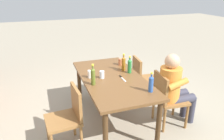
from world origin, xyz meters
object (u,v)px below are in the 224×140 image
at_px(dining_table, 112,82).
at_px(bottle_green, 130,66).
at_px(bottle_amber, 124,63).
at_px(person_in_white_shirt, 174,86).
at_px(table_knife, 122,78).
at_px(chair_near_right, 142,77).
at_px(cup_white, 90,74).
at_px(chair_far_left, 68,115).
at_px(bottle_blue, 151,83).
at_px(bottle_olive, 93,76).
at_px(cup_glass, 102,75).
at_px(chair_near_left, 166,97).
at_px(cup_terracotta, 121,62).

xyz_separation_m(dining_table, bottle_green, (0.08, -0.33, 0.21)).
xyz_separation_m(dining_table, bottle_amber, (0.22, -0.28, 0.21)).
xyz_separation_m(person_in_white_shirt, table_knife, (0.32, 0.73, 0.11)).
xyz_separation_m(chair_near_right, cup_white, (-0.32, 1.08, 0.34)).
bearing_deg(table_knife, chair_far_left, 109.25).
bearing_deg(bottle_blue, person_in_white_shirt, -67.28).
relative_size(dining_table, cup_white, 15.28).
distance_m(dining_table, chair_near_right, 0.88).
height_order(bottle_olive, bottle_green, bottle_olive).
bearing_deg(bottle_green, chair_near_right, -51.66).
xyz_separation_m(bottle_blue, cup_white, (0.72, 0.65, -0.06)).
bearing_deg(chair_far_left, cup_glass, -55.10).
height_order(bottle_blue, bottle_olive, bottle_olive).
relative_size(chair_near_right, bottle_blue, 3.12).
distance_m(chair_near_left, chair_near_right, 0.81).
distance_m(chair_far_left, bottle_blue, 1.17).
distance_m(bottle_olive, cup_glass, 0.27).
height_order(chair_near_left, bottle_blue, bottle_blue).
xyz_separation_m(chair_far_left, table_knife, (0.31, -0.88, 0.28)).
distance_m(bottle_amber, table_knife, 0.36).
xyz_separation_m(dining_table, table_knife, (-0.09, -0.13, 0.09)).
xyz_separation_m(chair_near_right, bottle_amber, (-0.19, 0.47, 0.40)).
bearing_deg(cup_white, chair_near_right, -73.60).
height_order(person_in_white_shirt, cup_white, person_in_white_shirt).
relative_size(bottle_blue, bottle_amber, 0.97).
bearing_deg(bottle_amber, person_in_white_shirt, -137.05).
relative_size(person_in_white_shirt, bottle_amber, 4.12).
relative_size(bottle_blue, table_knife, 1.16).
bearing_deg(cup_terracotta, table_knife, 160.66).
bearing_deg(table_knife, dining_table, 56.10).
distance_m(bottle_amber, bottle_olive, 0.73).
relative_size(chair_far_left, person_in_white_shirt, 0.74).
relative_size(chair_far_left, bottle_blue, 3.12).
relative_size(dining_table, table_knife, 7.49).
xyz_separation_m(dining_table, bottle_olive, (-0.16, 0.34, 0.22)).
bearing_deg(cup_glass, chair_near_left, -114.55).
bearing_deg(bottle_olive, bottle_green, -70.26).
distance_m(bottle_blue, bottle_amber, 0.85).
distance_m(person_in_white_shirt, bottle_olive, 1.25).
relative_size(bottle_amber, bottle_green, 1.01).
height_order(chair_near_left, bottle_amber, bottle_amber).
bearing_deg(bottle_blue, table_knife, 19.62).
xyz_separation_m(chair_far_left, bottle_green, (0.48, -1.08, 0.40)).
bearing_deg(chair_far_left, chair_near_right, -61.67).
relative_size(chair_near_left, chair_far_left, 1.00).
bearing_deg(bottle_olive, chair_far_left, 119.81).
distance_m(chair_near_left, table_knife, 0.75).
distance_m(dining_table, bottle_olive, 0.44).
distance_m(cup_white, cup_glass, 0.19).
relative_size(chair_far_left, cup_white, 7.40).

